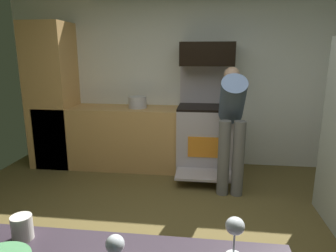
{
  "coord_description": "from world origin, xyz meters",
  "views": [
    {
      "loc": [
        0.36,
        -2.25,
        1.67
      ],
      "look_at": [
        0.04,
        0.3,
        1.05
      ],
      "focal_mm": 32.39,
      "sensor_mm": 36.0,
      "label": 1
    }
  ],
  "objects_px": {
    "wine_glass_mid": "(115,247)",
    "stock_pot": "(138,102)",
    "oven_range": "(205,137)",
    "microwave": "(207,54)",
    "person_cook": "(232,119)",
    "wine_glass_far": "(235,228)",
    "mug_tea": "(22,228)"
  },
  "relations": [
    {
      "from": "wine_glass_mid",
      "to": "mug_tea",
      "type": "xyz_separation_m",
      "value": [
        -0.46,
        0.17,
        -0.07
      ]
    },
    {
      "from": "wine_glass_mid",
      "to": "microwave",
      "type": "bearing_deg",
      "value": 85.08
    },
    {
      "from": "oven_range",
      "to": "microwave",
      "type": "height_order",
      "value": "microwave"
    },
    {
      "from": "microwave",
      "to": "stock_pot",
      "type": "relative_size",
      "value": 2.83
    },
    {
      "from": "microwave",
      "to": "stock_pot",
      "type": "xyz_separation_m",
      "value": [
        -0.98,
        -0.08,
        -0.68
      ]
    },
    {
      "from": "wine_glass_far",
      "to": "oven_range",
      "type": "bearing_deg",
      "value": 92.23
    },
    {
      "from": "oven_range",
      "to": "wine_glass_mid",
      "type": "relative_size",
      "value": 9.11
    },
    {
      "from": "person_cook",
      "to": "mug_tea",
      "type": "bearing_deg",
      "value": -112.75
    },
    {
      "from": "mug_tea",
      "to": "stock_pot",
      "type": "relative_size",
      "value": 0.4
    },
    {
      "from": "stock_pot",
      "to": "wine_glass_mid",
      "type": "bearing_deg",
      "value": -78.52
    },
    {
      "from": "oven_range",
      "to": "mug_tea",
      "type": "height_order",
      "value": "oven_range"
    },
    {
      "from": "wine_glass_mid",
      "to": "oven_range",
      "type": "bearing_deg",
      "value": 84.94
    },
    {
      "from": "wine_glass_far",
      "to": "stock_pot",
      "type": "height_order",
      "value": "stock_pot"
    },
    {
      "from": "person_cook",
      "to": "wine_glass_mid",
      "type": "relative_size",
      "value": 9.14
    },
    {
      "from": "person_cook",
      "to": "wine_glass_far",
      "type": "height_order",
      "value": "person_cook"
    },
    {
      "from": "wine_glass_far",
      "to": "stock_pot",
      "type": "xyz_separation_m",
      "value": [
        -1.1,
        3.18,
        -0.04
      ]
    },
    {
      "from": "oven_range",
      "to": "mug_tea",
      "type": "bearing_deg",
      "value": -103.43
    },
    {
      "from": "oven_range",
      "to": "mug_tea",
      "type": "distance_m",
      "value": 3.28
    },
    {
      "from": "wine_glass_mid",
      "to": "wine_glass_far",
      "type": "height_order",
      "value": "same"
    },
    {
      "from": "person_cook",
      "to": "wine_glass_far",
      "type": "bearing_deg",
      "value": -94.32
    },
    {
      "from": "wine_glass_mid",
      "to": "stock_pot",
      "type": "xyz_separation_m",
      "value": [
        -0.68,
        3.35,
        -0.04
      ]
    },
    {
      "from": "person_cook",
      "to": "wine_glass_mid",
      "type": "height_order",
      "value": "person_cook"
    },
    {
      "from": "wine_glass_mid",
      "to": "mug_tea",
      "type": "bearing_deg",
      "value": 159.39
    },
    {
      "from": "mug_tea",
      "to": "person_cook",
      "type": "bearing_deg",
      "value": 67.25
    },
    {
      "from": "wine_glass_mid",
      "to": "wine_glass_far",
      "type": "relative_size",
      "value": 1.0
    },
    {
      "from": "person_cook",
      "to": "wine_glass_mid",
      "type": "xyz_separation_m",
      "value": [
        -0.61,
        -2.73,
        0.12
      ]
    },
    {
      "from": "wine_glass_far",
      "to": "mug_tea",
      "type": "relative_size",
      "value": 1.56
    },
    {
      "from": "microwave",
      "to": "wine_glass_mid",
      "type": "bearing_deg",
      "value": -94.92
    },
    {
      "from": "wine_glass_mid",
      "to": "person_cook",
      "type": "bearing_deg",
      "value": 77.36
    },
    {
      "from": "microwave",
      "to": "mug_tea",
      "type": "distance_m",
      "value": 3.41
    },
    {
      "from": "oven_range",
      "to": "person_cook",
      "type": "height_order",
      "value": "person_cook"
    },
    {
      "from": "microwave",
      "to": "person_cook",
      "type": "xyz_separation_m",
      "value": [
        0.32,
        -0.7,
        -0.76
      ]
    }
  ]
}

